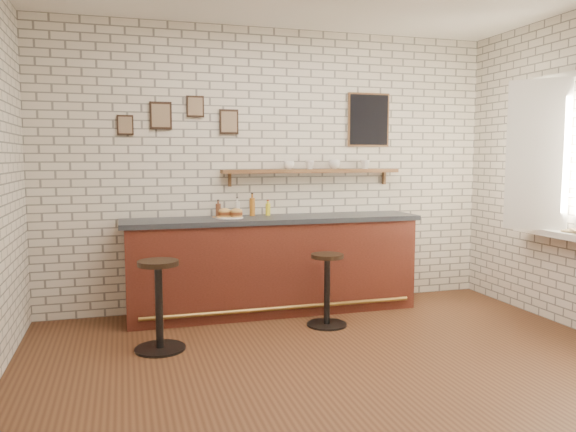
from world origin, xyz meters
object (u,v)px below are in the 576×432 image
at_px(bitters_bottle_brown, 218,210).
at_px(bitters_bottle_amber, 252,206).
at_px(bar_counter, 273,264).
at_px(shelf_cup_d, 365,164).
at_px(shelf_cup_a, 289,165).
at_px(bar_stool_right, 327,287).
at_px(book_upper, 572,230).
at_px(ciabatta_sandwich, 231,213).
at_px(bitters_bottle_white, 237,209).
at_px(shelf_cup_b, 310,165).
at_px(sandwich_plate, 229,218).
at_px(shelf_cup_c, 335,164).
at_px(book_lower, 572,232).
at_px(condiment_bottle_yellow, 268,209).
at_px(bar_stool_left, 159,302).

bearing_deg(bitters_bottle_brown, bitters_bottle_amber, 0.00).
height_order(bar_counter, shelf_cup_d, shelf_cup_d).
bearing_deg(shelf_cup_a, bar_stool_right, -86.64).
distance_m(bitters_bottle_brown, book_upper, 3.43).
xyz_separation_m(ciabatta_sandwich, shelf_cup_a, (0.68, 0.18, 0.48)).
distance_m(bitters_bottle_white, bar_stool_right, 1.29).
bearing_deg(bar_stool_right, shelf_cup_b, 83.37).
height_order(shelf_cup_b, shelf_cup_d, shelf_cup_d).
distance_m(sandwich_plate, bitters_bottle_white, 0.21).
relative_size(shelf_cup_c, book_upper, 0.61).
height_order(sandwich_plate, bitters_bottle_brown, bitters_bottle_brown).
relative_size(bar_counter, book_lower, 13.96).
distance_m(condiment_bottle_yellow, bar_stool_right, 1.13).
bearing_deg(bar_stool_right, bitters_bottle_brown, 139.02).
height_order(ciabatta_sandwich, bitters_bottle_amber, bitters_bottle_amber).
relative_size(sandwich_plate, condiment_bottle_yellow, 1.67).
xyz_separation_m(condiment_bottle_yellow, shelf_cup_d, (1.13, 0.03, 0.47)).
bearing_deg(bar_counter, bitters_bottle_amber, 136.48).
distance_m(shelf_cup_b, shelf_cup_c, 0.29).
distance_m(bar_counter, shelf_cup_d, 1.54).
bearing_deg(book_lower, bitters_bottle_white, 130.31).
distance_m(ciabatta_sandwich, shelf_cup_b, 1.05).
relative_size(bitters_bottle_white, book_upper, 0.94).
height_order(condiment_bottle_yellow, shelf_cup_b, shelf_cup_b).
bearing_deg(ciabatta_sandwich, bar_counter, -2.56).
bearing_deg(bitters_bottle_amber, bar_stool_left, -134.96).
height_order(bitters_bottle_brown, bitters_bottle_amber, bitters_bottle_amber).
xyz_separation_m(shelf_cup_c, book_lower, (1.72, -1.64, -0.61)).
height_order(ciabatta_sandwich, shelf_cup_a, shelf_cup_a).
bearing_deg(shelf_cup_a, condiment_bottle_yellow, 179.75).
bearing_deg(bitters_bottle_white, shelf_cup_d, 1.00).
relative_size(bar_counter, sandwich_plate, 11.07).
bearing_deg(book_upper, sandwich_plate, -175.16).
distance_m(bitters_bottle_brown, shelf_cup_a, 0.91).
xyz_separation_m(bar_stool_right, shelf_cup_c, (0.38, 0.82, 1.17)).
bearing_deg(book_lower, shelf_cup_b, 120.85).
relative_size(shelf_cup_b, book_upper, 0.48).
bearing_deg(bar_stool_left, shelf_cup_c, 28.42).
bearing_deg(sandwich_plate, shelf_cup_d, 6.52).
bearing_deg(bar_counter, shelf_cup_d, 10.15).
bearing_deg(bar_counter, bar_stool_right, -59.27).
distance_m(sandwich_plate, shelf_cup_b, 1.08).
bearing_deg(bar_stool_left, bar_stool_right, 8.93).
bearing_deg(ciabatta_sandwich, shelf_cup_b, 11.19).
height_order(bitters_bottle_white, bar_stool_right, bitters_bottle_white).
xyz_separation_m(bar_counter, ciabatta_sandwich, (-0.45, 0.02, 0.56)).
relative_size(bitters_bottle_amber, bar_stool_left, 0.32).
xyz_separation_m(bar_stool_left, bar_stool_right, (1.60, 0.25, -0.03)).
distance_m(condiment_bottle_yellow, shelf_cup_a, 0.53).
bearing_deg(bar_counter, book_upper, -30.13).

